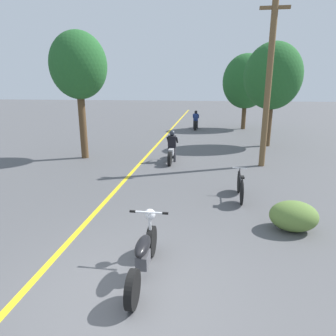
{
  "coord_description": "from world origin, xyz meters",
  "views": [
    {
      "loc": [
        1.25,
        -3.99,
        3.3
      ],
      "look_at": [
        0.05,
        4.5,
        0.9
      ],
      "focal_mm": 32.0,
      "sensor_mm": 36.0,
      "label": 1
    }
  ],
  "objects_px": {
    "roadside_tree_right_near": "(273,77)",
    "motorcycle_rider_far": "(196,122)",
    "roadside_tree_right_far": "(246,82)",
    "roadside_tree_left": "(78,67)",
    "motorcycle_rider_lead": "(172,150)",
    "motorcycle_foreground": "(144,254)",
    "utility_pole": "(269,82)",
    "bicycle_parked": "(240,186)"
  },
  "relations": [
    {
      "from": "roadside_tree_right_near",
      "to": "motorcycle_rider_far",
      "type": "relative_size",
      "value": 2.7
    },
    {
      "from": "roadside_tree_right_near",
      "to": "roadside_tree_right_far",
      "type": "height_order",
      "value": "roadside_tree_right_far"
    },
    {
      "from": "roadside_tree_right_near",
      "to": "motorcycle_rider_far",
      "type": "distance_m",
      "value": 8.0
    },
    {
      "from": "roadside_tree_left",
      "to": "motorcycle_rider_lead",
      "type": "distance_m",
      "value": 5.4
    },
    {
      "from": "motorcycle_foreground",
      "to": "motorcycle_rider_lead",
      "type": "height_order",
      "value": "motorcycle_rider_lead"
    },
    {
      "from": "roadside_tree_right_near",
      "to": "roadside_tree_right_far",
      "type": "xyz_separation_m",
      "value": [
        -0.66,
        6.56,
        -0.19
      ]
    },
    {
      "from": "utility_pole",
      "to": "bicycle_parked",
      "type": "xyz_separation_m",
      "value": [
        -1.24,
        -3.97,
        -3.02
      ]
    },
    {
      "from": "motorcycle_rider_lead",
      "to": "motorcycle_foreground",
      "type": "bearing_deg",
      "value": -86.13
    },
    {
      "from": "roadside_tree_left",
      "to": "motorcycle_foreground",
      "type": "relative_size",
      "value": 2.66
    },
    {
      "from": "motorcycle_foreground",
      "to": "bicycle_parked",
      "type": "bearing_deg",
      "value": 63.61
    },
    {
      "from": "roadside_tree_right_near",
      "to": "motorcycle_rider_far",
      "type": "xyz_separation_m",
      "value": [
        -4.27,
        5.98,
        -3.16
      ]
    },
    {
      "from": "roadside_tree_right_near",
      "to": "utility_pole",
      "type": "bearing_deg",
      "value": -102.28
    },
    {
      "from": "roadside_tree_left",
      "to": "motorcycle_rider_far",
      "type": "relative_size",
      "value": 2.74
    },
    {
      "from": "motorcycle_rider_far",
      "to": "roadside_tree_right_near",
      "type": "bearing_deg",
      "value": -54.46
    },
    {
      "from": "roadside_tree_right_near",
      "to": "motorcycle_rider_lead",
      "type": "xyz_separation_m",
      "value": [
        -4.78,
        -4.21,
        -3.17
      ]
    },
    {
      "from": "roadside_tree_right_near",
      "to": "bicycle_parked",
      "type": "height_order",
      "value": "roadside_tree_right_near"
    },
    {
      "from": "roadside_tree_right_far",
      "to": "bicycle_parked",
      "type": "height_order",
      "value": "roadside_tree_right_far"
    },
    {
      "from": "roadside_tree_right_far",
      "to": "bicycle_parked",
      "type": "relative_size",
      "value": 3.26
    },
    {
      "from": "utility_pole",
      "to": "motorcycle_rider_lead",
      "type": "bearing_deg",
      "value": 176.97
    },
    {
      "from": "roadside_tree_right_near",
      "to": "motorcycle_rider_lead",
      "type": "height_order",
      "value": "roadside_tree_right_near"
    },
    {
      "from": "bicycle_parked",
      "to": "motorcycle_rider_lead",
      "type": "bearing_deg",
      "value": 121.73
    },
    {
      "from": "roadside_tree_right_near",
      "to": "bicycle_parked",
      "type": "xyz_separation_m",
      "value": [
        -2.2,
        -8.38,
        -3.31
      ]
    },
    {
      "from": "motorcycle_foreground",
      "to": "roadside_tree_right_near",
      "type": "bearing_deg",
      "value": 71.26
    },
    {
      "from": "roadside_tree_right_far",
      "to": "motorcycle_foreground",
      "type": "bearing_deg",
      "value": -100.63
    },
    {
      "from": "roadside_tree_left",
      "to": "motorcycle_rider_far",
      "type": "xyz_separation_m",
      "value": [
        4.61,
        10.06,
        -3.51
      ]
    },
    {
      "from": "bicycle_parked",
      "to": "utility_pole",
      "type": "bearing_deg",
      "value": 72.6
    },
    {
      "from": "utility_pole",
      "to": "roadside_tree_right_far",
      "type": "relative_size",
      "value": 1.21
    },
    {
      "from": "bicycle_parked",
      "to": "roadside_tree_left",
      "type": "bearing_deg",
      "value": 147.22
    },
    {
      "from": "roadside_tree_right_far",
      "to": "utility_pole",
      "type": "bearing_deg",
      "value": -91.58
    },
    {
      "from": "utility_pole",
      "to": "bicycle_parked",
      "type": "relative_size",
      "value": 3.93
    },
    {
      "from": "roadside_tree_left",
      "to": "bicycle_parked",
      "type": "height_order",
      "value": "roadside_tree_left"
    },
    {
      "from": "roadside_tree_left",
      "to": "roadside_tree_right_near",
      "type": "bearing_deg",
      "value": 24.67
    },
    {
      "from": "utility_pole",
      "to": "motorcycle_rider_far",
      "type": "distance_m",
      "value": 11.27
    },
    {
      "from": "roadside_tree_left",
      "to": "motorcycle_foreground",
      "type": "bearing_deg",
      "value": -60.92
    },
    {
      "from": "roadside_tree_right_far",
      "to": "motorcycle_foreground",
      "type": "distance_m",
      "value": 19.59
    },
    {
      "from": "utility_pole",
      "to": "roadside_tree_left",
      "type": "relative_size",
      "value": 1.2
    },
    {
      "from": "utility_pole",
      "to": "roadside_tree_right_near",
      "type": "distance_m",
      "value": 4.52
    },
    {
      "from": "roadside_tree_right_near",
      "to": "motorcycle_rider_far",
      "type": "bearing_deg",
      "value": 125.54
    },
    {
      "from": "utility_pole",
      "to": "bicycle_parked",
      "type": "distance_m",
      "value": 5.14
    },
    {
      "from": "motorcycle_foreground",
      "to": "motorcycle_rider_far",
      "type": "bearing_deg",
      "value": 90.14
    },
    {
      "from": "roadside_tree_right_far",
      "to": "motorcycle_rider_lead",
      "type": "relative_size",
      "value": 2.61
    },
    {
      "from": "motorcycle_rider_lead",
      "to": "bicycle_parked",
      "type": "bearing_deg",
      "value": -58.27
    }
  ]
}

